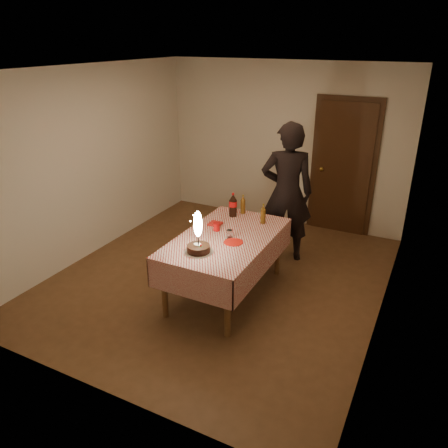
{
  "coord_description": "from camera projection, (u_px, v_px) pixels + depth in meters",
  "views": [
    {
      "loc": [
        2.3,
        -4.43,
        2.93
      ],
      "look_at": [
        0.24,
        -0.36,
        0.95
      ],
      "focal_mm": 35.0,
      "sensor_mm": 36.0,
      "label": 1
    }
  ],
  "objects": [
    {
      "name": "ground",
      "position": [
        220.0,
        277.0,
        5.75
      ],
      "size": [
        4.0,
        4.5,
        0.01
      ],
      "primitive_type": "cube",
      "color": "brown",
      "rests_on": "ground"
    },
    {
      "name": "red_plate",
      "position": [
        233.0,
        242.0,
        4.94
      ],
      "size": [
        0.22,
        0.22,
        0.01
      ],
      "primitive_type": "cylinder",
      "color": "red",
      "rests_on": "dining_table"
    },
    {
      "name": "amber_bottle_right",
      "position": [
        263.0,
        214.0,
        5.41
      ],
      "size": [
        0.06,
        0.06,
        0.25
      ],
      "color": "#5F3B10",
      "rests_on": "dining_table"
    },
    {
      "name": "clear_cup",
      "position": [
        230.0,
        234.0,
        5.06
      ],
      "size": [
        0.07,
        0.07,
        0.09
      ],
      "primitive_type": "cylinder",
      "color": "white",
      "rests_on": "dining_table"
    },
    {
      "name": "room_shell",
      "position": [
        225.0,
        153.0,
        5.14
      ],
      "size": [
        4.04,
        4.54,
        2.62
      ],
      "color": "beige",
      "rests_on": "ground"
    },
    {
      "name": "dining_table",
      "position": [
        226.0,
        244.0,
        5.13
      ],
      "size": [
        1.02,
        1.72,
        0.77
      ],
      "color": "brown",
      "rests_on": "ground"
    },
    {
      "name": "photographer",
      "position": [
        287.0,
        193.0,
        5.9
      ],
      "size": [
        0.83,
        0.69,
        1.94
      ],
      "color": "black",
      "rests_on": "ground"
    },
    {
      "name": "cola_bottle",
      "position": [
        233.0,
        205.0,
        5.61
      ],
      "size": [
        0.1,
        0.1,
        0.32
      ],
      "color": "black",
      "rests_on": "dining_table"
    },
    {
      "name": "napkin_stack",
      "position": [
        215.0,
        224.0,
        5.41
      ],
      "size": [
        0.15,
        0.15,
        0.02
      ],
      "primitive_type": "cube",
      "color": "#A31712",
      "rests_on": "dining_table"
    },
    {
      "name": "birthday_cake",
      "position": [
        198.0,
        241.0,
        4.67
      ],
      "size": [
        0.31,
        0.31,
        0.48
      ],
      "color": "white",
      "rests_on": "dining_table"
    },
    {
      "name": "red_cup",
      "position": [
        217.0,
        227.0,
        5.23
      ],
      "size": [
        0.08,
        0.08,
        0.1
      ],
      "primitive_type": "cylinder",
      "color": "#A50B0B",
      "rests_on": "dining_table"
    },
    {
      "name": "amber_bottle_left",
      "position": [
        243.0,
        205.0,
        5.71
      ],
      "size": [
        0.06,
        0.06,
        0.25
      ],
      "color": "#5F3B10",
      "rests_on": "dining_table"
    }
  ]
}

